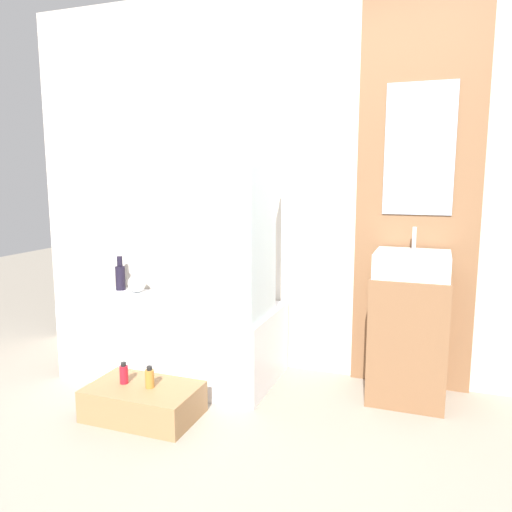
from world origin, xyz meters
TOP-DOWN VIEW (x-y plane):
  - ground_plane at (0.00, 0.00)m, footprint 12.00×12.00m
  - wall_tiled_back at (0.00, 1.58)m, footprint 4.20×0.06m
  - wall_wood_accent at (0.78, 1.53)m, footprint 0.74×0.04m
  - bathtub at (-0.74, 1.18)m, footprint 1.41×0.70m
  - glass_shower_screen at (-0.07, 1.08)m, footprint 0.01×0.46m
  - wooden_step_bench at (-0.60, 0.55)m, footprint 0.62×0.39m
  - vanity_cabinet at (0.78, 1.31)m, footprint 0.45×0.41m
  - sink at (0.78, 1.31)m, footprint 0.42×0.37m
  - vase_tall_dark at (-1.36, 1.44)m, footprint 0.08×0.08m
  - vase_round_light at (-1.19, 1.41)m, footprint 0.13×0.13m
  - bottle_soap_primary at (-0.72, 0.55)m, footprint 0.05×0.05m
  - bottle_soap_secondary at (-0.55, 0.55)m, footprint 0.05×0.05m

SIDE VIEW (x-z plane):
  - ground_plane at x=0.00m, z-range 0.00..0.00m
  - wooden_step_bench at x=-0.60m, z-range 0.00..0.18m
  - bottle_soap_secondary at x=-0.55m, z-range 0.17..0.30m
  - bottle_soap_primary at x=-0.72m, z-range 0.17..0.30m
  - bathtub at x=-0.74m, z-range 0.00..0.49m
  - vanity_cabinet at x=0.78m, z-range 0.00..0.77m
  - vase_round_light at x=-1.19m, z-range 0.49..0.62m
  - vase_tall_dark at x=-1.36m, z-range 0.46..0.72m
  - sink at x=0.78m, z-range 0.70..0.98m
  - glass_shower_screen at x=-0.07m, z-range 0.49..1.41m
  - wall_tiled_back at x=0.00m, z-range 0.00..2.60m
  - wall_wood_accent at x=0.78m, z-range 0.01..2.61m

